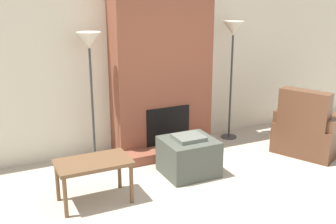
# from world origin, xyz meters

# --- Properties ---
(wall_back) EXTENTS (7.57, 0.06, 2.60)m
(wall_back) POSITION_xyz_m (0.00, 2.67, 1.30)
(wall_back) COLOR beige
(wall_back) RESTS_ON ground_plane
(fireplace) EXTENTS (1.41, 0.73, 2.60)m
(fireplace) POSITION_xyz_m (0.00, 2.42, 1.25)
(fireplace) COLOR brown
(fireplace) RESTS_ON ground_plane
(ottoman) EXTENTS (0.64, 0.60, 0.51)m
(ottoman) POSITION_xyz_m (-0.08, 1.46, 0.24)
(ottoman) COLOR #474C42
(ottoman) RESTS_ON ground_plane
(armchair) EXTENTS (1.17, 1.14, 0.95)m
(armchair) POSITION_xyz_m (1.83, 1.38, 0.29)
(armchair) COLOR brown
(armchair) RESTS_ON ground_plane
(side_table) EXTENTS (0.80, 0.48, 0.48)m
(side_table) POSITION_xyz_m (-1.35, 1.26, 0.42)
(side_table) COLOR brown
(side_table) RESTS_ON ground_plane
(floor_lamp_left) EXTENTS (0.31, 0.31, 1.74)m
(floor_lamp_left) POSITION_xyz_m (-1.03, 2.36, 1.50)
(floor_lamp_left) COLOR #333333
(floor_lamp_left) RESTS_ON ground_plane
(floor_lamp_right) EXTENTS (0.31, 0.31, 1.79)m
(floor_lamp_right) POSITION_xyz_m (1.13, 2.36, 1.55)
(floor_lamp_right) COLOR #333333
(floor_lamp_right) RESTS_ON ground_plane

